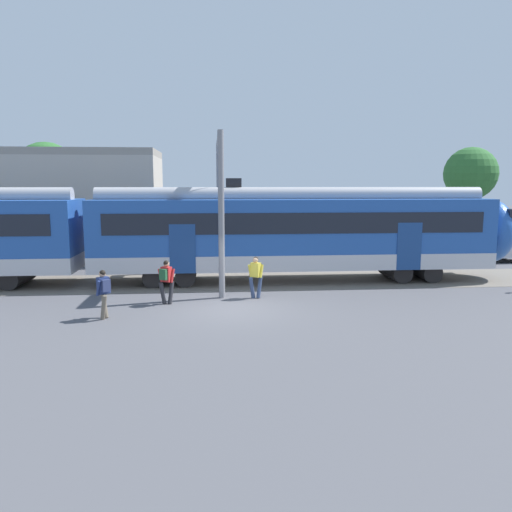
{
  "coord_description": "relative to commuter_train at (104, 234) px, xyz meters",
  "views": [
    {
      "loc": [
        -0.72,
        -17.49,
        4.5
      ],
      "look_at": [
        1.0,
        2.3,
        1.6
      ],
      "focal_mm": 35.0,
      "sensor_mm": 36.0,
      "label": 1
    }
  ],
  "objects": [
    {
      "name": "pedestrian_navy",
      "position": [
        1.21,
        -5.99,
        -1.26
      ],
      "size": [
        0.5,
        0.7,
        1.67
      ],
      "color": "#6B6051",
      "rests_on": "ground"
    },
    {
      "name": "pedestrian_yellow",
      "position": [
        6.53,
        -3.38,
        -1.26
      ],
      "size": [
        0.67,
        0.54,
        1.67
      ],
      "color": "navy",
      "rests_on": "ground"
    },
    {
      "name": "street_tree_right",
      "position": [
        23.39,
        12.24,
        2.92
      ],
      "size": [
        3.76,
        3.76,
        7.08
      ],
      "color": "brown",
      "rests_on": "ground"
    },
    {
      "name": "ground_plane",
      "position": [
        5.57,
        -5.11,
        -2.25
      ],
      "size": [
        160.0,
        160.0,
        0.0
      ],
      "primitive_type": "plane",
      "color": "#515156"
    },
    {
      "name": "catenary_gantry",
      "position": [
        5.19,
        0.0,
        2.06
      ],
      "size": [
        0.24,
        6.64,
        6.53
      ],
      "color": "gray",
      "rests_on": "ground"
    },
    {
      "name": "commuter_train",
      "position": [
        0.0,
        0.0,
        0.0
      ],
      "size": [
        38.05,
        3.07,
        4.73
      ],
      "color": "silver",
      "rests_on": "ground"
    },
    {
      "name": "street_tree_left",
      "position": [
        -5.91,
        11.39,
        2.87
      ],
      "size": [
        4.07,
        4.07,
        7.17
      ],
      "color": "brown",
      "rests_on": "ground"
    },
    {
      "name": "pedestrian_red",
      "position": [
        3.09,
        -4.09,
        -1.26
      ],
      "size": [
        0.66,
        0.56,
        1.67
      ],
      "color": "#28282D",
      "rests_on": "ground"
    },
    {
      "name": "parked_car_silver",
      "position": [
        20.92,
        4.66,
        -1.47
      ],
      "size": [
        4.02,
        1.79,
        1.54
      ],
      "color": "#B7BABF",
      "rests_on": "ground"
    },
    {
      "name": "track_bed",
      "position": [
        -2.48,
        0.0,
        -2.25
      ],
      "size": [
        80.0,
        4.4,
        0.01
      ],
      "primitive_type": "cube",
      "color": "slate",
      "rests_on": "ground"
    },
    {
      "name": "background_building",
      "position": [
        -5.33,
        7.35,
        0.95
      ],
      "size": [
        14.08,
        5.0,
        9.2
      ],
      "color": "#B2A899",
      "rests_on": "ground"
    }
  ]
}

